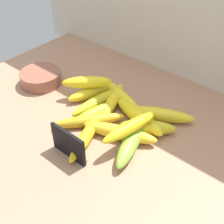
# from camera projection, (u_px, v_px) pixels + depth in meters

# --- Properties ---
(counter_top) EXTENTS (1.10, 0.76, 0.03)m
(counter_top) POSITION_uv_depth(u_px,v_px,m) (106.00, 134.00, 0.85)
(counter_top) COLOR #A7795D
(counter_top) RESTS_ON ground
(chalkboard_sign) EXTENTS (0.11, 0.02, 0.08)m
(chalkboard_sign) POSITION_uv_depth(u_px,v_px,m) (69.00, 145.00, 0.74)
(chalkboard_sign) COLOR black
(chalkboard_sign) RESTS_ON counter_top
(fruit_bowl) EXTENTS (0.14, 0.14, 0.04)m
(fruit_bowl) POSITION_uv_depth(u_px,v_px,m) (41.00, 78.00, 1.01)
(fruit_bowl) COLOR brown
(fruit_bowl) RESTS_ON counter_top
(banana_0) EXTENTS (0.09, 0.17, 0.04)m
(banana_0) POSITION_uv_depth(u_px,v_px,m) (93.00, 92.00, 0.95)
(banana_0) COLOR yellow
(banana_0) RESTS_ON counter_top
(banana_1) EXTENTS (0.07, 0.15, 0.04)m
(banana_1) POSITION_uv_depth(u_px,v_px,m) (96.00, 113.00, 0.87)
(banana_1) COLOR gold
(banana_1) RESTS_ON counter_top
(banana_2) EXTENTS (0.10, 0.20, 0.04)m
(banana_2) POSITION_uv_depth(u_px,v_px,m) (131.00, 141.00, 0.78)
(banana_2) COLOR #8BBD3C
(banana_2) RESTS_ON counter_top
(banana_3) EXTENTS (0.15, 0.12, 0.04)m
(banana_3) POSITION_uv_depth(u_px,v_px,m) (148.00, 127.00, 0.82)
(banana_3) COLOR gold
(banana_3) RESTS_ON counter_top
(banana_4) EXTENTS (0.20, 0.09, 0.04)m
(banana_4) POSITION_uv_depth(u_px,v_px,m) (139.00, 117.00, 0.85)
(banana_4) COLOR yellow
(banana_4) RESTS_ON counter_top
(banana_5) EXTENTS (0.10, 0.18, 0.04)m
(banana_5) POSITION_uv_depth(u_px,v_px,m) (113.00, 100.00, 0.92)
(banana_5) COLOR yellow
(banana_5) RESTS_ON counter_top
(banana_6) EXTENTS (0.10, 0.21, 0.03)m
(banana_6) POSITION_uv_depth(u_px,v_px,m) (87.00, 135.00, 0.80)
(banana_6) COLOR yellow
(banana_6) RESTS_ON counter_top
(banana_7) EXTENTS (0.05, 0.19, 0.03)m
(banana_7) POSITION_uv_depth(u_px,v_px,m) (97.00, 102.00, 0.92)
(banana_7) COLOR gold
(banana_7) RESTS_ON counter_top
(banana_8) EXTENTS (0.16, 0.18, 0.03)m
(banana_8) POSITION_uv_depth(u_px,v_px,m) (89.00, 121.00, 0.85)
(banana_8) COLOR gold
(banana_8) RESTS_ON counter_top
(banana_9) EXTENTS (0.21, 0.11, 0.04)m
(banana_9) POSITION_uv_depth(u_px,v_px,m) (120.00, 132.00, 0.81)
(banana_9) COLOR yellow
(banana_9) RESTS_ON counter_top
(banana_10) EXTENTS (0.19, 0.08, 0.04)m
(banana_10) POSITION_uv_depth(u_px,v_px,m) (119.00, 95.00, 0.94)
(banana_10) COLOR yellow
(banana_10) RESTS_ON counter_top
(banana_11) EXTENTS (0.20, 0.13, 0.04)m
(banana_11) POSITION_uv_depth(u_px,v_px,m) (158.00, 114.00, 0.86)
(banana_11) COLOR yellow
(banana_11) RESTS_ON counter_top
(banana_12) EXTENTS (0.07, 0.18, 0.03)m
(banana_12) POSITION_uv_depth(u_px,v_px,m) (131.00, 126.00, 0.76)
(banana_12) COLOR yellow
(banana_12) RESTS_ON banana_2
(banana_13) EXTENTS (0.14, 0.13, 0.04)m
(banana_13) POSITION_uv_depth(u_px,v_px,m) (87.00, 82.00, 0.93)
(banana_13) COLOR yellow
(banana_13) RESTS_ON banana_0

